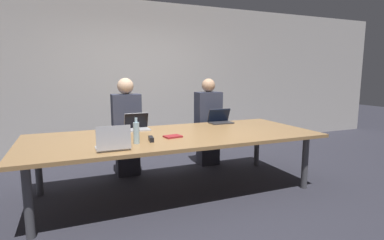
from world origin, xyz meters
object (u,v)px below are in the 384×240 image
at_px(stapler, 151,139).
at_px(laptop_near_left, 113,143).
at_px(laptop_far_midleft, 137,125).
at_px(person_far_midleft, 127,128).
at_px(laptop_far_right, 220,119).
at_px(person_far_right, 208,123).
at_px(bottle_near_left, 136,133).

bearing_deg(stapler, laptop_near_left, -143.89).
height_order(laptop_far_midleft, person_far_midleft, person_far_midleft).
xyz_separation_m(laptop_far_right, person_far_right, (-0.03, 0.35, -0.12)).
bearing_deg(laptop_far_right, person_far_right, 94.49).
xyz_separation_m(person_far_midleft, stapler, (0.06, -1.13, 0.06)).
height_order(person_far_right, person_far_midleft, person_far_midleft).
distance_m(laptop_far_right, stapler, 1.52).
xyz_separation_m(laptop_far_midleft, person_far_midleft, (-0.06, 0.40, -0.11)).
height_order(laptop_far_midleft, stapler, laptop_far_midleft).
xyz_separation_m(laptop_far_midleft, stapler, (-0.00, -0.73, -0.04)).
relative_size(laptop_near_left, person_far_midleft, 0.23).
relative_size(laptop_near_left, laptop_far_midleft, 1.03).
bearing_deg(stapler, laptop_far_right, 39.16).
height_order(person_far_midleft, stapler, person_far_midleft).
bearing_deg(laptop_far_midleft, bottle_near_left, -102.73).
distance_m(person_far_right, stapler, 1.71).
bearing_deg(person_far_right, stapler, -137.25).
bearing_deg(laptop_far_midleft, person_far_right, 18.94).
relative_size(bottle_near_left, laptop_far_right, 0.80).
height_order(laptop_near_left, laptop_far_right, laptop_near_left).
bearing_deg(laptop_near_left, stapler, -150.84).
bearing_deg(laptop_near_left, person_far_right, -140.34).
relative_size(laptop_far_right, stapler, 2.26).
xyz_separation_m(laptop_far_right, laptop_far_midleft, (-1.28, -0.08, 0.00)).
xyz_separation_m(person_far_right, laptop_far_midleft, (-1.25, -0.43, 0.12)).
bearing_deg(stapler, bottle_near_left, -155.37).
xyz_separation_m(laptop_far_right, stapler, (-1.28, -0.81, -0.04)).
bearing_deg(person_far_midleft, laptop_far_right, -13.70).
bearing_deg(laptop_far_right, person_far_midleft, 166.30).
height_order(bottle_near_left, stapler, bottle_near_left).
relative_size(person_far_right, stapler, 9.02).
relative_size(laptop_far_midleft, stapler, 2.03).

